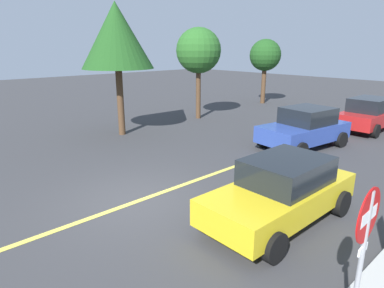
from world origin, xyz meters
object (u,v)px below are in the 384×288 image
object	(u,v)px
stop_sign	(364,240)
tree_left_verge	(116,36)
car_blue_far_lane	(304,128)
tree_centre_verge	(199,51)
tree_right_verge	(265,56)
car_red_behind_van	(370,114)
car_yellow_approaching	(282,190)

from	to	relation	value
stop_sign	tree_left_verge	size ratio (longest dim) A/B	0.40
car_blue_far_lane	tree_centre_verge	size ratio (longest dim) A/B	0.81
tree_left_verge	tree_centre_verge	size ratio (longest dim) A/B	1.17
stop_sign	tree_centre_verge	size ratio (longest dim) A/B	0.46
tree_right_verge	stop_sign	bearing A→B (deg)	-140.67
stop_sign	car_blue_far_lane	size ratio (longest dim) A/B	0.57
car_blue_far_lane	tree_right_verge	distance (m)	11.47
car_red_behind_van	tree_centre_verge	size ratio (longest dim) A/B	0.87
stop_sign	car_blue_far_lane	xyz separation A→B (m)	(8.18, 5.40, -0.78)
car_yellow_approaching	car_blue_far_lane	world-z (taller)	car_blue_far_lane
car_blue_far_lane	tree_right_verge	world-z (taller)	tree_right_verge
stop_sign	tree_centre_verge	world-z (taller)	tree_centre_verge
car_yellow_approaching	tree_left_verge	distance (m)	10.51
tree_centre_verge	tree_right_verge	distance (m)	7.23
car_yellow_approaching	tree_centre_verge	distance (m)	12.43
tree_left_verge	tree_centre_verge	distance (m)	5.29
tree_centre_verge	tree_right_verge	xyz separation A→B (m)	(7.19, 0.67, -0.39)
car_yellow_approaching	car_red_behind_van	size ratio (longest dim) A/B	0.94
car_yellow_approaching	car_red_behind_van	world-z (taller)	car_red_behind_van
tree_left_verge	tree_right_verge	size ratio (longest dim) A/B	1.30
car_blue_far_lane	tree_centre_verge	xyz separation A→B (m)	(0.78, 7.16, 2.96)
car_red_behind_van	tree_right_verge	distance (m)	9.31
stop_sign	car_red_behind_van	bearing A→B (deg)	19.58
stop_sign	car_yellow_approaching	xyz separation A→B (m)	(2.17, 2.59, -0.82)
stop_sign	tree_centre_verge	bearing A→B (deg)	54.51
tree_left_verge	car_red_behind_van	bearing A→B (deg)	-38.19
tree_centre_verge	car_yellow_approaching	bearing A→B (deg)	-124.23
tree_left_verge	tree_right_verge	xyz separation A→B (m)	(12.43, 0.93, -1.08)
car_yellow_approaching	tree_right_verge	xyz separation A→B (m)	(13.98, 10.65, 2.61)
tree_centre_verge	car_blue_far_lane	bearing A→B (deg)	-96.25
car_red_behind_van	tree_left_verge	world-z (taller)	tree_left_verge
stop_sign	tree_centre_verge	distance (m)	15.58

